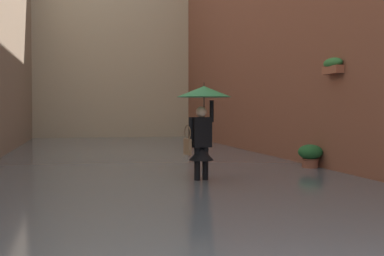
% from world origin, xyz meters
% --- Properties ---
extents(ground_plane, '(61.60, 61.60, 0.00)m').
position_xyz_m(ground_plane, '(0.00, -12.32, 0.00)').
color(ground_plane, slate).
extents(flood_water, '(8.86, 30.64, 0.15)m').
position_xyz_m(flood_water, '(0.00, -12.32, 0.07)').
color(flood_water, slate).
rests_on(flood_water, ground_plane).
extents(building_facade_far, '(11.66, 1.80, 11.22)m').
position_xyz_m(building_facade_far, '(0.00, -25.54, 5.61)').
color(building_facade_far, beige).
rests_on(building_facade_far, ground_plane).
extents(person_wading, '(1.10, 1.10, 2.11)m').
position_xyz_m(person_wading, '(-0.67, -7.57, 1.51)').
color(person_wading, black).
rests_on(person_wading, ground_plane).
extents(potted_plant_far_left, '(0.60, 0.60, 0.72)m').
position_xyz_m(potted_plant_far_left, '(-3.77, -9.19, 0.43)').
color(potted_plant_far_left, brown).
rests_on(potted_plant_far_left, ground_plane).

